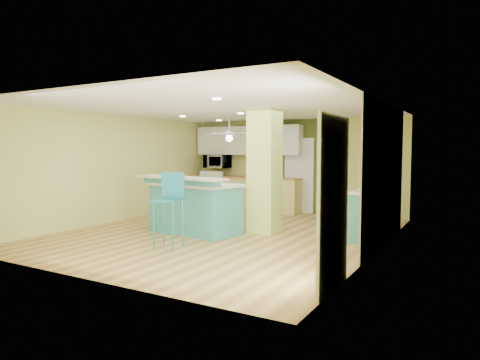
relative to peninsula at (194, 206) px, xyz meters
name	(u,v)px	position (x,y,z in m)	size (l,w,h in m)	color
floor	(225,234)	(0.58, 0.22, -0.54)	(6.00, 7.00, 0.01)	olive
ceiling	(224,108)	(0.58, 0.22, 1.97)	(6.00, 7.00, 0.01)	white
wall_back	(293,166)	(0.58, 3.73, 0.71)	(6.00, 0.01, 2.50)	#C9C76B
wall_front	(80,183)	(0.58, -3.28, 0.71)	(6.00, 0.01, 2.50)	#C9C76B
wall_left	(116,168)	(-2.42, 0.22, 0.71)	(0.01, 7.00, 2.50)	#C9C76B
wall_right	(379,176)	(3.59, 0.22, 0.71)	(0.01, 7.00, 2.50)	#C9C76B
wood_panel	(385,174)	(3.57, 0.82, 0.71)	(0.02, 3.40, 2.50)	#938054
olive_accent	(300,166)	(0.78, 3.71, 0.71)	(2.20, 0.02, 2.50)	#465020
interior_door	(299,176)	(0.78, 3.68, 0.46)	(0.82, 0.05, 2.00)	silver
french_door	(334,203)	(3.55, -2.08, 0.51)	(0.04, 1.08, 2.10)	silver
column	(265,171)	(1.23, 0.72, 0.71)	(0.55, 0.55, 2.50)	#C1DE67
kitchen_run	(246,193)	(-0.72, 3.42, -0.07)	(3.25, 0.63, 0.94)	#D8C971
stove	(217,192)	(-1.67, 3.41, -0.08)	(0.76, 0.66, 1.08)	silver
upper_cabinets	(248,140)	(-0.72, 3.54, 1.41)	(3.20, 0.34, 0.80)	white
microwave	(217,161)	(-1.67, 3.42, 0.81)	(0.70, 0.48, 0.39)	silver
ceiling_fan	(229,134)	(-0.52, 2.22, 1.54)	(1.41, 1.41, 0.61)	silver
pendant_lamp	(369,139)	(3.23, 0.97, 1.35)	(0.14, 0.14, 0.69)	white
wall_decor	(387,157)	(3.55, 1.02, 1.01)	(0.03, 0.90, 0.70)	brown
peninsula	(194,206)	(0.00, 0.00, 0.00)	(2.22, 1.47, 1.16)	teal
bar_stool	(170,197)	(0.42, -1.27, 0.33)	(0.51, 0.51, 1.30)	teal
side_counter	(373,214)	(3.28, 1.22, -0.07)	(0.61, 1.45, 0.93)	teal
fruit_bowl	(261,176)	(-0.22, 3.42, 0.44)	(0.34, 0.34, 0.08)	#3A2117
canister	(181,179)	(-0.30, -0.04, 0.55)	(0.16, 0.16, 0.16)	gold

